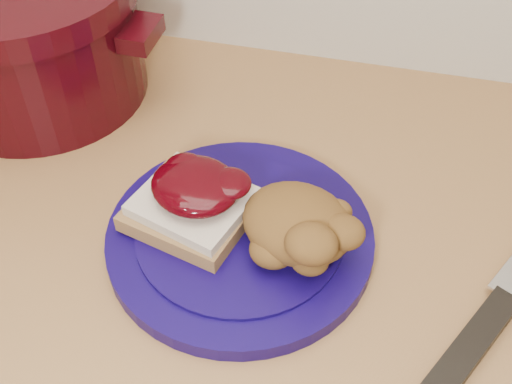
# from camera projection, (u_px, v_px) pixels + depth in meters

# --- Properties ---
(plate) EXTENTS (0.31, 0.31, 0.02)m
(plate) POSITION_uv_depth(u_px,v_px,m) (240.00, 237.00, 0.58)
(plate) COLOR #0F0444
(plate) RESTS_ON wood_countertop
(sandwich) EXTENTS (0.12, 0.11, 0.05)m
(sandwich) POSITION_uv_depth(u_px,v_px,m) (193.00, 200.00, 0.57)
(sandwich) COLOR olive
(sandwich) RESTS_ON plate
(stuffing_mound) EXTENTS (0.12, 0.11, 0.05)m
(stuffing_mound) POSITION_uv_depth(u_px,v_px,m) (297.00, 223.00, 0.55)
(stuffing_mound) COLOR brown
(stuffing_mound) RESTS_ON plate
(chef_knife) EXTENTS (0.18, 0.30, 0.02)m
(chef_knife) POSITION_uv_depth(u_px,v_px,m) (497.00, 312.00, 0.53)
(chef_knife) COLOR black
(chef_knife) RESTS_ON wood_countertop
(dutch_oven) EXTENTS (0.30, 0.26, 0.16)m
(dutch_oven) POSITION_uv_depth(u_px,v_px,m) (29.00, 34.00, 0.69)
(dutch_oven) COLOR black
(dutch_oven) RESTS_ON wood_countertop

